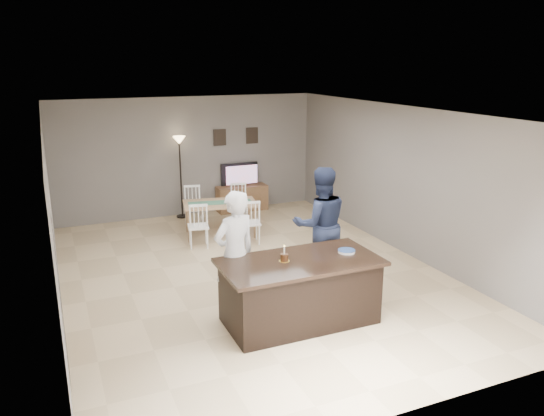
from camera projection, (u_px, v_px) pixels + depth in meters
name	position (u px, v px, depth m)	size (l,w,h in m)	color
floor	(252.00, 274.00, 8.92)	(8.00, 8.00, 0.00)	tan
room_shell	(251.00, 177.00, 8.47)	(8.00, 8.00, 8.00)	slate
kitchen_island	(300.00, 291.00, 7.20)	(2.15, 1.10, 0.90)	black
tv_console	(242.00, 198.00, 12.63)	(1.20, 0.40, 0.60)	brown
television	(241.00, 174.00, 12.54)	(0.91, 0.12, 0.53)	black
tv_screen_glow	(242.00, 175.00, 12.47)	(0.78, 0.78, 0.00)	#E24D19
picture_frames	(236.00, 136.00, 12.40)	(1.10, 0.02, 0.38)	black
doorway	(59.00, 286.00, 5.41)	(0.00, 2.10, 2.65)	black
woman	(235.00, 254.00, 7.29)	(0.66, 0.43, 1.80)	silver
man	(321.00, 224.00, 8.49)	(0.91, 0.71, 1.88)	#1B233D
birthday_cake	(284.00, 257.00, 7.04)	(0.14, 0.14, 0.22)	gold
plate_stack	(347.00, 251.00, 7.36)	(0.24, 0.24, 0.04)	white
dining_table	(220.00, 208.00, 10.79)	(1.68, 1.88, 0.89)	tan
floor_lamp	(180.00, 155.00, 11.79)	(0.28, 0.28, 1.86)	black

